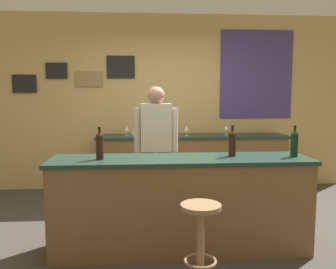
% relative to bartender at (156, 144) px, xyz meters
% --- Properties ---
extents(ground_plane, '(10.00, 10.00, 0.00)m').
position_rel_bartender_xyz_m(ground_plane, '(0.21, -0.41, -0.94)').
color(ground_plane, '#423D38').
extents(back_wall, '(6.00, 0.09, 2.80)m').
position_rel_bartender_xyz_m(back_wall, '(0.24, 1.62, 0.48)').
color(back_wall, tan).
rests_on(back_wall, ground_plane).
extents(bar_counter, '(2.51, 0.60, 0.92)m').
position_rel_bartender_xyz_m(bar_counter, '(0.21, -0.81, -0.47)').
color(bar_counter, brown).
rests_on(bar_counter, ground_plane).
extents(side_counter, '(2.92, 0.56, 0.90)m').
position_rel_bartender_xyz_m(side_counter, '(0.61, 1.24, -0.48)').
color(side_counter, brown).
rests_on(side_counter, ground_plane).
extents(bartender, '(0.52, 0.21, 1.62)m').
position_rel_bartender_xyz_m(bartender, '(0.00, 0.00, 0.00)').
color(bartender, '#384766').
rests_on(bartender, ground_plane).
extents(bar_stool, '(0.32, 0.32, 0.68)m').
position_rel_bartender_xyz_m(bar_stool, '(0.29, -1.52, -0.48)').
color(bar_stool, olive).
rests_on(bar_stool, ground_plane).
extents(wine_bottle_a, '(0.07, 0.07, 0.31)m').
position_rel_bartender_xyz_m(wine_bottle_a, '(-0.56, -0.84, 0.12)').
color(wine_bottle_a, black).
rests_on(wine_bottle_a, bar_counter).
extents(wine_bottle_b, '(0.07, 0.07, 0.31)m').
position_rel_bartender_xyz_m(wine_bottle_b, '(0.72, -0.76, 0.12)').
color(wine_bottle_b, black).
rests_on(wine_bottle_b, bar_counter).
extents(wine_bottle_c, '(0.07, 0.07, 0.31)m').
position_rel_bartender_xyz_m(wine_bottle_c, '(1.32, -0.82, 0.12)').
color(wine_bottle_c, black).
rests_on(wine_bottle_c, bar_counter).
extents(wine_glass_a, '(0.07, 0.07, 0.16)m').
position_rel_bartender_xyz_m(wine_glass_a, '(-0.40, 1.24, 0.07)').
color(wine_glass_a, silver).
rests_on(wine_glass_a, side_counter).
extents(wine_glass_b, '(0.07, 0.07, 0.16)m').
position_rel_bartender_xyz_m(wine_glass_b, '(0.51, 1.16, 0.07)').
color(wine_glass_b, silver).
rests_on(wine_glass_b, side_counter).
extents(wine_glass_c, '(0.07, 0.07, 0.16)m').
position_rel_bartender_xyz_m(wine_glass_c, '(1.15, 1.25, 0.07)').
color(wine_glass_c, silver).
rests_on(wine_glass_c, side_counter).
extents(coffee_mug, '(0.12, 0.08, 0.09)m').
position_rel_bartender_xyz_m(coffee_mug, '(-0.29, 1.32, 0.01)').
color(coffee_mug, silver).
rests_on(coffee_mug, side_counter).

